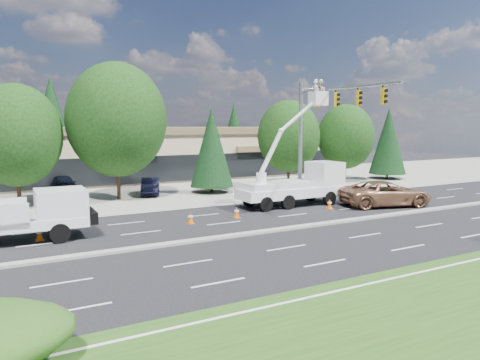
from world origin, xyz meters
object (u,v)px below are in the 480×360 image
bucket_truck (300,179)px  minivan (385,193)px  signal_mast (318,121)px  utility_pickup (27,221)px

bucket_truck → minivan: bucket_truck is taller
signal_mast → minivan: signal_mast is taller
signal_mast → bucket_truck: bucket_truck is taller
minivan → bucket_truck: bearing=73.0°
utility_pickup → bucket_truck: bearing=8.7°
signal_mast → utility_pickup: bearing=-172.0°
utility_pickup → minivan: (23.25, -1.38, -0.14)m
utility_pickup → minivan: utility_pickup is taller
utility_pickup → signal_mast: bearing=10.4°
utility_pickup → minivan: size_ratio=1.03×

